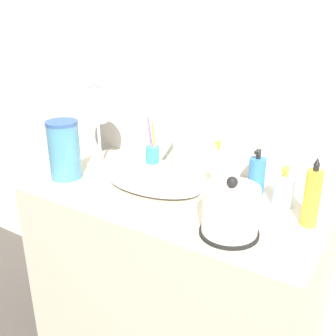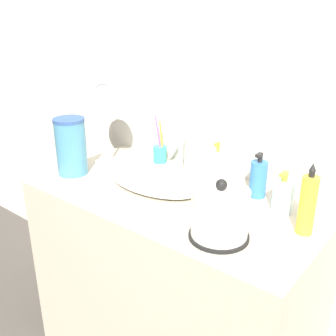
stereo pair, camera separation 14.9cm
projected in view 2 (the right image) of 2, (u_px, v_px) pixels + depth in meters
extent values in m
cube|color=beige|center=(225.00, 61.00, 1.57)|extent=(6.00, 0.04, 2.60)
cube|color=#B7AD99|center=(174.00, 283.00, 1.66)|extent=(1.14, 0.60, 0.83)
ellipsoid|color=silver|center=(155.00, 181.00, 1.58)|extent=(0.42, 0.25, 0.04)
cylinder|color=silver|center=(181.00, 149.00, 1.67)|extent=(0.02, 0.02, 0.22)
cylinder|color=silver|center=(173.00, 129.00, 1.59)|extent=(0.02, 0.11, 0.02)
cylinder|color=silver|center=(187.00, 170.00, 1.68)|extent=(0.02, 0.02, 0.04)
cylinder|color=black|center=(219.00, 236.00, 1.22)|extent=(0.19, 0.19, 0.01)
cylinder|color=white|center=(220.00, 214.00, 1.19)|extent=(0.17, 0.17, 0.16)
sphere|color=black|center=(221.00, 185.00, 1.15)|extent=(0.03, 0.03, 0.03)
cylinder|color=teal|center=(160.00, 154.00, 1.82)|extent=(0.06, 0.06, 0.08)
cylinder|color=yellow|center=(161.00, 139.00, 1.78)|extent=(0.01, 0.03, 0.17)
cylinder|color=#B24CCC|center=(158.00, 137.00, 1.78)|extent=(0.04, 0.01, 0.19)
cylinder|color=silver|center=(283.00, 196.00, 1.36)|extent=(0.07, 0.07, 0.12)
cylinder|color=gold|center=(285.00, 178.00, 1.33)|extent=(0.02, 0.02, 0.02)
cube|color=gold|center=(284.00, 174.00, 1.32)|extent=(0.02, 0.04, 0.01)
cylinder|color=silver|center=(217.00, 175.00, 1.44)|extent=(0.05, 0.05, 0.18)
cylinder|color=gold|center=(218.00, 149.00, 1.41)|extent=(0.01, 0.01, 0.02)
cube|color=gold|center=(217.00, 144.00, 1.39)|extent=(0.01, 0.03, 0.01)
cylinder|color=#3370B7|center=(258.00, 179.00, 1.47)|extent=(0.06, 0.06, 0.14)
cylinder|color=black|center=(260.00, 159.00, 1.44)|extent=(0.02, 0.02, 0.02)
cube|color=black|center=(259.00, 155.00, 1.42)|extent=(0.02, 0.04, 0.01)
cylinder|color=gold|center=(307.00, 205.00, 1.21)|extent=(0.05, 0.05, 0.19)
cylinder|color=black|center=(312.00, 174.00, 1.17)|extent=(0.02, 0.02, 0.02)
cone|color=black|center=(313.00, 167.00, 1.16)|extent=(0.02, 0.02, 0.02)
cylinder|color=silver|center=(149.00, 220.00, 1.31)|extent=(0.11, 0.11, 0.01)
cube|color=#EFE5C6|center=(149.00, 216.00, 1.30)|extent=(0.06, 0.04, 0.02)
cylinder|color=silver|center=(109.00, 162.00, 1.81)|extent=(0.12, 0.12, 0.01)
cylinder|color=silver|center=(108.00, 142.00, 1.77)|extent=(0.01, 0.01, 0.19)
torus|color=silver|center=(105.00, 103.00, 1.71)|extent=(0.18, 0.01, 0.18)
cylinder|color=silver|center=(105.00, 103.00, 1.71)|extent=(0.15, 0.00, 0.15)
cylinder|color=teal|center=(71.00, 148.00, 1.66)|extent=(0.13, 0.13, 0.23)
cylinder|color=#2D4C84|center=(69.00, 120.00, 1.62)|extent=(0.13, 0.13, 0.01)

